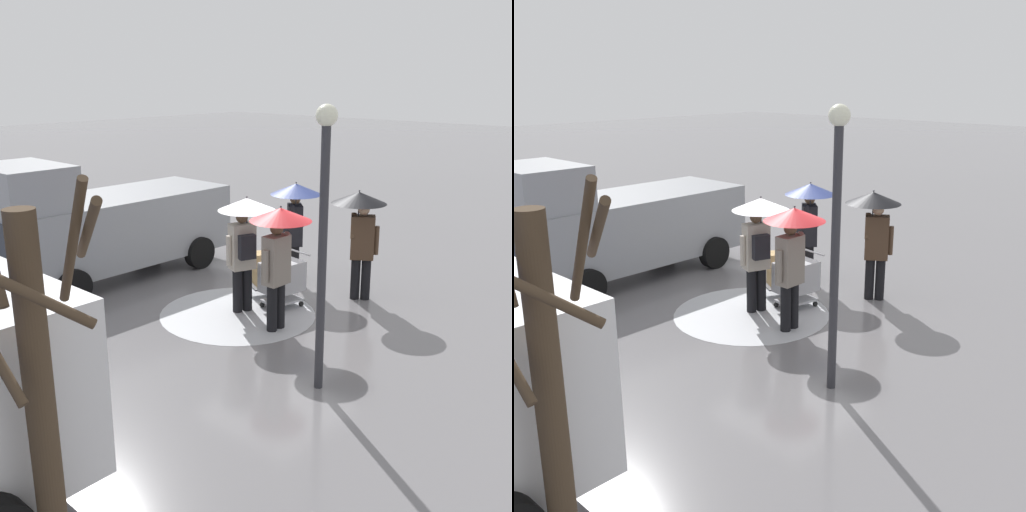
# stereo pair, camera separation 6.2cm
# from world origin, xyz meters

# --- Properties ---
(ground_plane) EXTENTS (90.00, 90.00, 0.00)m
(ground_plane) POSITION_xyz_m (0.00, 0.00, 0.00)
(ground_plane) COLOR slate
(slush_patch_under_van) EXTENTS (2.84, 2.84, 0.01)m
(slush_patch_under_van) POSITION_xyz_m (0.00, 1.11, 0.00)
(slush_patch_under_van) COLOR #ADAFB5
(slush_patch_under_van) RESTS_ON ground
(cargo_van_parked_right) EXTENTS (2.22, 5.35, 2.60)m
(cargo_van_parked_right) POSITION_xyz_m (3.55, 1.57, 1.18)
(cargo_van_parked_right) COLOR gray
(cargo_van_parked_right) RESTS_ON ground
(shopping_cart_vendor) EXTENTS (0.68, 0.90, 1.02)m
(shopping_cart_vendor) POSITION_xyz_m (-0.37, 0.30, 0.57)
(shopping_cart_vendor) COLOR #B2B2B7
(shopping_cart_vendor) RESTS_ON ground
(hand_dolly_boxes) EXTENTS (0.77, 0.85, 1.32)m
(hand_dolly_boxes) POSITION_xyz_m (0.26, 0.03, 0.53)
(hand_dolly_boxes) COLOR #515156
(hand_dolly_boxes) RESTS_ON ground
(pedestrian_pink_side) EXTENTS (1.04, 1.04, 2.15)m
(pedestrian_pink_side) POSITION_xyz_m (-1.16, -1.04, 1.57)
(pedestrian_pink_side) COLOR black
(pedestrian_pink_side) RESTS_ON ground
(pedestrian_black_side) EXTENTS (1.04, 1.04, 2.15)m
(pedestrian_black_side) POSITION_xyz_m (-0.97, 1.12, 1.58)
(pedestrian_black_side) COLOR black
(pedestrian_black_side) RESTS_ON ground
(pedestrian_white_side) EXTENTS (1.04, 1.04, 2.15)m
(pedestrian_white_side) POSITION_xyz_m (0.00, 0.90, 1.57)
(pedestrian_white_side) COLOR black
(pedestrian_white_side) RESTS_ON ground
(pedestrian_far_side) EXTENTS (1.04, 1.04, 2.15)m
(pedestrian_far_side) POSITION_xyz_m (0.35, -0.94, 1.57)
(pedestrian_far_side) COLOR black
(pedestrian_far_side) RESTS_ON ground
(bare_tree_near) EXTENTS (0.99, 1.33, 3.53)m
(bare_tree_near) POSITION_xyz_m (-3.14, 6.54, 1.81)
(bare_tree_near) COLOR #423323
(bare_tree_near) RESTS_ON ground
(street_lamp) EXTENTS (0.28, 0.28, 3.86)m
(street_lamp) POSITION_xyz_m (-2.75, 2.31, 2.37)
(street_lamp) COLOR #2D2D33
(street_lamp) RESTS_ON ground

